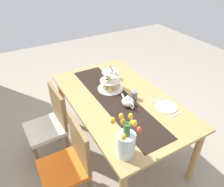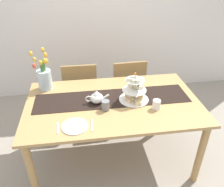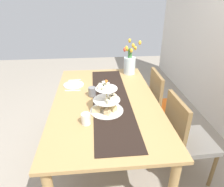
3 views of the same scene
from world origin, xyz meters
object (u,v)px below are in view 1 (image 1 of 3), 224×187
object	(u,v)px
teapot	(128,101)
knife_left	(157,100)
chair_right	(50,122)
fork_left	(176,115)
mug_white_text	(116,75)
tulip_vase	(126,142)
tiered_cake_stand	(110,82)
chair_left	(69,162)
mug_grey	(134,95)
dinner_plate_left	(166,107)
dining_table	(119,105)

from	to	relation	value
teapot	knife_left	distance (m)	0.35
chair_right	fork_left	bearing A→B (deg)	-127.57
mug_white_text	tulip_vase	bearing A→B (deg)	153.27
tiered_cake_stand	chair_left	bearing A→B (deg)	125.78
chair_left	chair_right	size ratio (longest dim) A/B	1.00
teapot	fork_left	world-z (taller)	teapot
chair_right	mug_grey	world-z (taller)	chair_right
dinner_plate_left	mug_white_text	size ratio (longest dim) A/B	2.42
knife_left	mug_white_text	size ratio (longest dim) A/B	1.79
tiered_cake_stand	knife_left	world-z (taller)	tiered_cake_stand
tiered_cake_stand	knife_left	distance (m)	0.57
teapot	mug_grey	world-z (taller)	teapot
chair_right	tiered_cake_stand	size ratio (longest dim) A/B	2.99
knife_left	tiered_cake_stand	bearing A→B (deg)	36.95
chair_left	tulip_vase	distance (m)	0.67
chair_right	mug_grey	xyz separation A→B (m)	(-0.40, -0.87, 0.32)
chair_right	teapot	world-z (taller)	teapot
fork_left	mug_white_text	distance (m)	0.93
knife_left	fork_left	bearing A→B (deg)	180.00
tulip_vase	mug_white_text	distance (m)	1.22
chair_left	chair_right	bearing A→B (deg)	0.00
teapot	mug_white_text	bearing A→B (deg)	-18.12
dinner_plate_left	fork_left	bearing A→B (deg)	180.00
teapot	mug_white_text	size ratio (longest dim) A/B	2.51
knife_left	dining_table	bearing A→B (deg)	55.15
mug_white_text	knife_left	bearing A→B (deg)	-165.70
chair_left	tiered_cake_stand	distance (m)	0.99
tiered_cake_stand	mug_white_text	distance (m)	0.26
knife_left	mug_white_text	xyz separation A→B (m)	(0.63, 0.16, 0.04)
tulip_vase	mug_grey	bearing A→B (deg)	-39.38
teapot	dinner_plate_left	distance (m)	0.41
dining_table	knife_left	xyz separation A→B (m)	(-0.24, -0.34, 0.10)
fork_left	mug_grey	size ratio (longest dim) A/B	1.58
tulip_vase	tiered_cake_stand	bearing A→B (deg)	-22.07
knife_left	mug_grey	world-z (taller)	mug_grey
fork_left	mug_white_text	world-z (taller)	mug_white_text
teapot	tulip_vase	xyz separation A→B (m)	(-0.53, 0.36, 0.08)
chair_left	tulip_vase	world-z (taller)	tulip_vase
dining_table	teapot	xyz separation A→B (m)	(-0.16, 0.00, 0.16)
chair_right	teapot	distance (m)	0.94
chair_left	mug_grey	bearing A→B (deg)	-75.08
chair_left	dinner_plate_left	bearing A→B (deg)	-93.14
dinner_plate_left	fork_left	distance (m)	0.15
dining_table	chair_right	distance (m)	0.82
chair_left	chair_right	xyz separation A→B (m)	(0.63, 0.00, 0.00)
dinner_plate_left	knife_left	xyz separation A→B (m)	(0.14, 0.00, -0.00)
tulip_vase	knife_left	xyz separation A→B (m)	(0.45, -0.71, -0.14)
mug_grey	tulip_vase	bearing A→B (deg)	140.62
chair_right	tiered_cake_stand	distance (m)	0.84
dinner_plate_left	knife_left	world-z (taller)	dinner_plate_left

